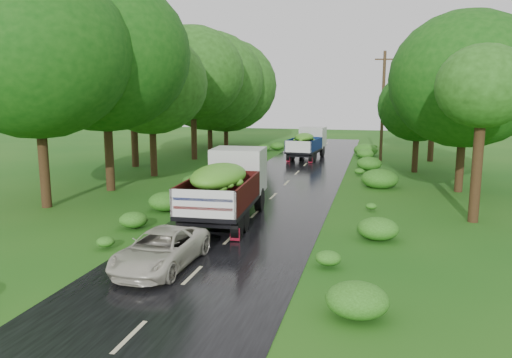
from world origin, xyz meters
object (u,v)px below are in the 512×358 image
(truck_near, at_px, (228,183))
(utility_pole, at_px, (383,105))
(car, at_px, (161,249))
(truck_far, at_px, (308,142))

(truck_near, relative_size, utility_pole, 0.82)
(truck_near, height_order, car, truck_near)
(truck_near, bearing_deg, utility_pole, 69.49)
(car, distance_m, utility_pole, 28.16)
(truck_far, height_order, car, truck_far)
(truck_near, xyz_separation_m, truck_far, (0.58, 20.78, -0.23))
(truck_far, distance_m, utility_pole, 6.66)
(truck_near, bearing_deg, car, -95.87)
(car, bearing_deg, truck_far, 89.91)
(car, bearing_deg, utility_pole, 77.65)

